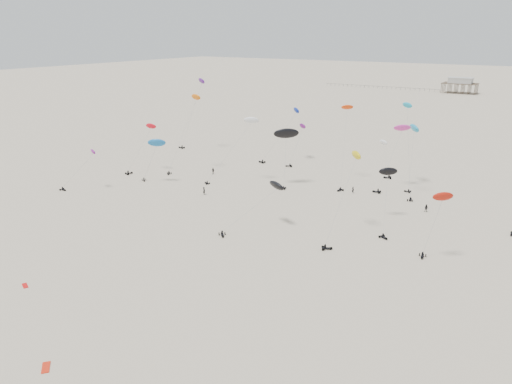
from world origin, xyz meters
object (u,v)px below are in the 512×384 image
Objects in this scene: pavilion_main at (460,86)px; rig_0 at (437,214)px; rig_9 at (396,144)px; rig_4 at (189,115)px; spectator_0 at (204,194)px.

rig_0 reaches higher than pavilion_main.
rig_0 is (44.41, -258.43, 3.63)m from pavilion_main.
pavilion_main is 222.86m from rig_9.
rig_9 is at bearing 167.85° from rig_4.
rig_0 reaches higher than spectator_0.
rig_0 is 0.71× the size of rig_9.
spectator_0 is at bearing -92.54° from pavilion_main.
rig_9 reaches higher than rig_0.
rig_4 is at bearing 98.71° from rig_9.
pavilion_main is 262.24m from rig_0.
rig_9 is (54.82, 13.25, -4.41)m from rig_4.
pavilion_main is at bearing -71.12° from spectator_0.
rig_4 reaches higher than rig_0.
rig_0 is at bearing 136.26° from rig_4.
rig_4 is at bearing -27.58° from rig_0.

